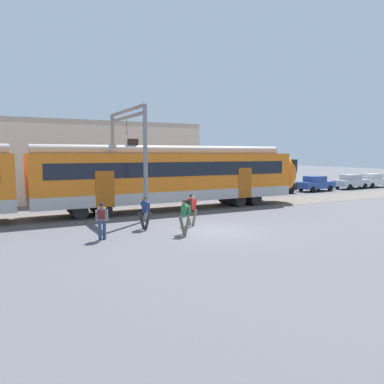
{
  "coord_description": "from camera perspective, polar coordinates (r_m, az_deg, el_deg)",
  "views": [
    {
      "loc": [
        -9.49,
        -15.49,
        3.77
      ],
      "look_at": [
        0.47,
        3.32,
        1.6
      ],
      "focal_mm": 35.0,
      "sensor_mm": 36.0,
      "label": 1
    }
  ],
  "objects": [
    {
      "name": "ground_plane",
      "position": [
        18.56,
        3.54,
        -5.91
      ],
      "size": [
        160.0,
        160.0,
        0.0
      ],
      "primitive_type": "plane",
      "color": "#515156"
    },
    {
      "name": "pedestrian_grey",
      "position": [
        16.87,
        -13.58,
        -3.83
      ],
      "size": [
        0.62,
        0.6,
        1.67
      ],
      "color": "navy",
      "rests_on": "ground"
    },
    {
      "name": "pedestrian_navy",
      "position": [
        18.88,
        -7.18,
        -2.69
      ],
      "size": [
        0.6,
        0.62,
        1.67
      ],
      "color": "#28282D",
      "rests_on": "ground"
    },
    {
      "name": "pedestrian_green",
      "position": [
        17.47,
        -1.08,
        -3.34
      ],
      "size": [
        0.51,
        0.67,
        1.67
      ],
      "color": "#6B6051",
      "rests_on": "ground"
    },
    {
      "name": "pedestrian_red",
      "position": [
        19.78,
        -0.14,
        -2.26
      ],
      "size": [
        0.68,
        0.54,
        1.67
      ],
      "color": "#6B6051",
      "rests_on": "ground"
    },
    {
      "name": "parked_car_black",
      "position": [
        36.54,
        12.62,
        0.98
      ],
      "size": [
        4.01,
        1.78,
        1.54
      ],
      "color": "black",
      "rests_on": "ground"
    },
    {
      "name": "parked_car_blue",
      "position": [
        39.98,
        18.31,
        1.23
      ],
      "size": [
        4.05,
        1.85,
        1.54
      ],
      "color": "#284799",
      "rests_on": "ground"
    },
    {
      "name": "parked_car_silver",
      "position": [
        44.15,
        23.09,
        1.47
      ],
      "size": [
        4.04,
        1.84,
        1.54
      ],
      "color": "#B7BABF",
      "rests_on": "ground"
    },
    {
      "name": "parked_car_white",
      "position": [
        47.21,
        25.84,
        1.6
      ],
      "size": [
        4.04,
        1.83,
        1.54
      ],
      "color": "silver",
      "rests_on": "ground"
    },
    {
      "name": "catenary_gantry",
      "position": [
        24.08,
        -9.86,
        7.02
      ],
      "size": [
        0.24,
        6.64,
        6.53
      ],
      "color": "gray",
      "rests_on": "ground"
    },
    {
      "name": "background_building",
      "position": [
        32.36,
        -18.23,
        4.53
      ],
      "size": [
        21.66,
        5.0,
        9.2
      ],
      "color": "beige",
      "rests_on": "ground"
    }
  ]
}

